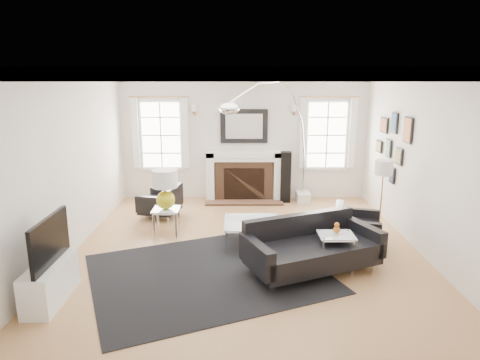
{
  "coord_description": "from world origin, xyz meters",
  "views": [
    {
      "loc": [
        -0.12,
        -6.54,
        2.72
      ],
      "look_at": [
        -0.1,
        0.3,
        1.06
      ],
      "focal_mm": 32.0,
      "sensor_mm": 36.0,
      "label": 1
    }
  ],
  "objects_px": {
    "armchair_left": "(162,203)",
    "arc_floor_lamp": "(270,141)",
    "fireplace": "(244,176)",
    "sofa": "(310,248)",
    "coffee_table": "(252,223)",
    "armchair_right": "(354,227)",
    "gourd_lamp": "(165,187)"
  },
  "relations": [
    {
      "from": "armchair_left",
      "to": "arc_floor_lamp",
      "type": "height_order",
      "value": "arc_floor_lamp"
    },
    {
      "from": "fireplace",
      "to": "arc_floor_lamp",
      "type": "relative_size",
      "value": 0.62
    },
    {
      "from": "fireplace",
      "to": "armchair_left",
      "type": "xyz_separation_m",
      "value": [
        -1.63,
        -1.21,
        -0.25
      ]
    },
    {
      "from": "sofa",
      "to": "coffee_table",
      "type": "bearing_deg",
      "value": 129.86
    },
    {
      "from": "sofa",
      "to": "armchair_right",
      "type": "distance_m",
      "value": 1.31
    },
    {
      "from": "armchair_left",
      "to": "coffee_table",
      "type": "distance_m",
      "value": 2.25
    },
    {
      "from": "fireplace",
      "to": "armchair_left",
      "type": "distance_m",
      "value": 2.04
    },
    {
      "from": "fireplace",
      "to": "coffee_table",
      "type": "xyz_separation_m",
      "value": [
        0.09,
        -2.66,
        -0.18
      ]
    },
    {
      "from": "armchair_right",
      "to": "gourd_lamp",
      "type": "xyz_separation_m",
      "value": [
        -3.17,
        0.38,
        0.59
      ]
    },
    {
      "from": "armchair_right",
      "to": "arc_floor_lamp",
      "type": "relative_size",
      "value": 0.35
    },
    {
      "from": "gourd_lamp",
      "to": "arc_floor_lamp",
      "type": "relative_size",
      "value": 0.25
    },
    {
      "from": "fireplace",
      "to": "sofa",
      "type": "relative_size",
      "value": 0.81
    },
    {
      "from": "sofa",
      "to": "gourd_lamp",
      "type": "relative_size",
      "value": 3.04
    },
    {
      "from": "armchair_right",
      "to": "armchair_left",
      "type": "bearing_deg",
      "value": 156.95
    },
    {
      "from": "arc_floor_lamp",
      "to": "armchair_left",
      "type": "bearing_deg",
      "value": -171.39
    },
    {
      "from": "armchair_right",
      "to": "gourd_lamp",
      "type": "height_order",
      "value": "gourd_lamp"
    },
    {
      "from": "coffee_table",
      "to": "gourd_lamp",
      "type": "bearing_deg",
      "value": 165.6
    },
    {
      "from": "armchair_left",
      "to": "coffee_table",
      "type": "height_order",
      "value": "armchair_left"
    },
    {
      "from": "armchair_right",
      "to": "coffee_table",
      "type": "relative_size",
      "value": 1.08
    },
    {
      "from": "gourd_lamp",
      "to": "arc_floor_lamp",
      "type": "bearing_deg",
      "value": 36.57
    },
    {
      "from": "arc_floor_lamp",
      "to": "gourd_lamp",
      "type": "bearing_deg",
      "value": -143.43
    },
    {
      "from": "fireplace",
      "to": "gourd_lamp",
      "type": "height_order",
      "value": "gourd_lamp"
    },
    {
      "from": "armchair_right",
      "to": "gourd_lamp",
      "type": "bearing_deg",
      "value": 173.1
    },
    {
      "from": "arc_floor_lamp",
      "to": "fireplace",
      "type": "bearing_deg",
      "value": 119.97
    },
    {
      "from": "sofa",
      "to": "armchair_right",
      "type": "relative_size",
      "value": 2.17
    },
    {
      "from": "sofa",
      "to": "arc_floor_lamp",
      "type": "height_order",
      "value": "arc_floor_lamp"
    },
    {
      "from": "arc_floor_lamp",
      "to": "sofa",
      "type": "bearing_deg",
      "value": -81.87
    },
    {
      "from": "fireplace",
      "to": "armchair_right",
      "type": "distance_m",
      "value": 3.22
    },
    {
      "from": "gourd_lamp",
      "to": "arc_floor_lamp",
      "type": "distance_m",
      "value": 2.42
    },
    {
      "from": "armchair_left",
      "to": "armchair_right",
      "type": "height_order",
      "value": "armchair_right"
    },
    {
      "from": "coffee_table",
      "to": "arc_floor_lamp",
      "type": "relative_size",
      "value": 0.33
    },
    {
      "from": "sofa",
      "to": "armchair_right",
      "type": "bearing_deg",
      "value": 47.25
    }
  ]
}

